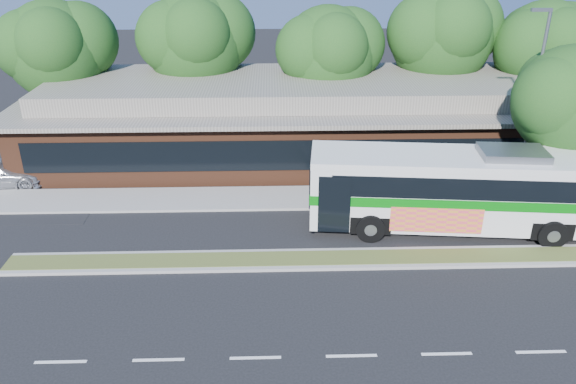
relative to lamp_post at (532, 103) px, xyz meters
name	(u,v)px	position (x,y,z in m)	size (l,w,h in m)	color
ground	(335,269)	(-9.56, -6.00, -4.90)	(120.00, 120.00, 0.00)	black
median_strip	(333,259)	(-9.56, -5.40, -4.83)	(26.00, 1.10, 0.15)	#494E21
sidewalk	(321,197)	(-9.56, 0.40, -4.84)	(44.00, 2.60, 0.12)	gray
plaza_building	(312,117)	(-9.56, 6.99, -2.77)	(33.20, 11.20, 4.45)	#522A19
lamp_post	(532,103)	(0.00, 0.00, 0.00)	(0.93, 0.18, 9.07)	slate
tree_bg_a	(63,47)	(-24.15, 9.14, 0.97)	(6.47, 5.80, 8.63)	black
tree_bg_b	(202,39)	(-16.13, 10.14, 1.24)	(6.69, 6.00, 9.00)	black
tree_bg_c	(334,50)	(-8.16, 9.13, 0.69)	(6.24, 5.60, 8.26)	black
tree_bg_d	(448,33)	(-1.12, 10.15, 1.52)	(6.91, 6.20, 9.37)	black
tree_bg_e	(550,47)	(4.85, 9.14, 0.84)	(6.47, 5.80, 8.50)	black
transit_bus	(469,185)	(-3.50, -2.88, -2.79)	(13.75, 4.27, 3.80)	silver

